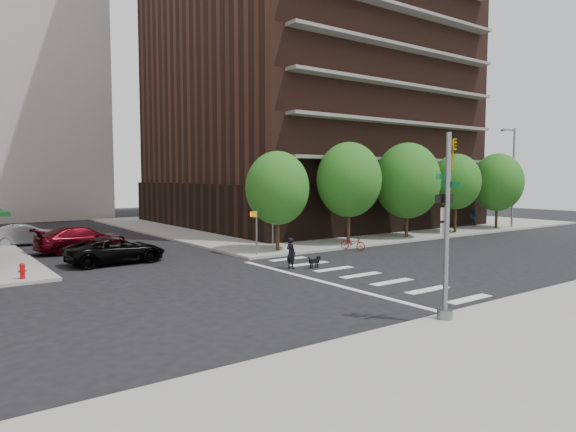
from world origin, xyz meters
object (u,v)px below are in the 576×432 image
Objects in this scene: parked_car_maroon at (82,239)px; dog_walker at (291,253)px; fire_hydrant at (22,270)px; parked_car_silver at (26,235)px; scooter at (353,243)px; parked_car_black at (116,250)px; pedestrian_far at (474,218)px; traffic_signal at (447,241)px.

parked_car_maroon reaches higher than dog_walker.
dog_walker is at bearing -20.31° from fire_hydrant.
parked_car_silver is 22.52m from scooter.
parked_car_black is 11.53m from parked_car_silver.
pedestrian_far is at bearing -91.71° from parked_car_black.
traffic_signal is at bearing -172.25° from parked_car_maroon.
scooter is at bearing -97.41° from pedestrian_far.
fire_hydrant is 19.09m from scooter.
parked_car_black is 1.19× the size of parked_car_silver.
parked_car_black is 14.57m from scooter.
pedestrian_far is at bearing 32.67° from traffic_signal.
parked_car_maroon is at bearing 1.52° from parked_car_black.
parked_car_maroon is 17.23m from scooter.
parked_car_maroon is 3.50× the size of dog_walker.
parked_car_black is 9.72m from dog_walker.
dog_walker is at bearing -178.32° from scooter.
traffic_signal is at bearing -77.06° from pedestrian_far.
traffic_signal is 33.83m from pedestrian_far.
parked_car_maroon is 6.10m from parked_car_silver.
fire_hydrant is 12.61m from dog_walker.
traffic_signal is at bearing -166.65° from parked_car_black.
scooter is at bearing -3.90° from fire_hydrant.
traffic_signal is at bearing 162.96° from dog_walker.
dog_walker reaches higher than parked_car_silver.
scooter is 7.86m from dog_walker.
pedestrian_far is at bearing -82.37° from dog_walker.
fire_hydrant is 38.59m from pedestrian_far.
parked_car_silver is 2.58× the size of scooter.
traffic_signal is at bearing -144.16° from scooter.
pedestrian_far is at bearing -103.95° from parked_car_maroon.
parked_car_maroon reaches higher than parked_car_silver.
traffic_signal reaches higher than fire_hydrant.
dog_walker is 27.64m from pedestrian_far.
parked_car_black is at bearing 178.65° from parked_car_maroon.
dog_walker is 1.04× the size of pedestrian_far.
parked_car_black is 3.08× the size of scooter.
traffic_signal reaches higher than parked_car_black.
parked_car_black reaches higher than fire_hydrant.
traffic_signal is 3.72× the size of dog_walker.
traffic_signal is at bearing -164.43° from parked_car_silver.
scooter is (14.05, -3.84, -0.28)m from parked_car_black.
dog_walker reaches higher than parked_car_black.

